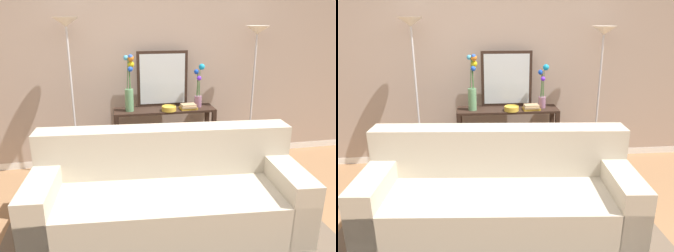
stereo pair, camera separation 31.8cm
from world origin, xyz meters
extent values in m
cube|color=white|center=(0.00, 2.11, 0.04)|extent=(12.00, 0.15, 0.09)
cube|color=tan|center=(0.00, 2.11, 1.53)|extent=(12.00, 0.14, 2.89)
cube|color=brown|center=(0.02, 0.35, 0.01)|extent=(2.92, 1.97, 0.01)
cube|color=#BCB29E|center=(0.02, 0.45, 0.21)|extent=(2.44, 1.09, 0.42)
cube|color=#BCB29E|center=(0.05, 0.77, 0.65)|extent=(2.39, 0.43, 0.46)
cube|color=#BCB29E|center=(-1.05, 0.53, 0.30)|extent=(0.31, 0.93, 0.60)
cube|color=#BCB29E|center=(1.09, 0.37, 0.30)|extent=(0.31, 0.93, 0.60)
cube|color=black|center=(0.22, 1.76, 0.77)|extent=(1.24, 0.34, 0.03)
cube|color=black|center=(0.22, 1.76, 0.15)|extent=(1.14, 0.29, 0.01)
cube|color=black|center=(-0.37, 1.62, 0.38)|extent=(0.05, 0.05, 0.76)
cube|color=black|center=(0.81, 1.62, 0.38)|extent=(0.05, 0.05, 0.76)
cube|color=black|center=(-0.37, 1.91, 0.38)|extent=(0.05, 0.05, 0.76)
cube|color=black|center=(0.81, 1.91, 0.38)|extent=(0.05, 0.05, 0.76)
cylinder|color=silver|center=(-0.85, 1.71, 0.01)|extent=(0.26, 0.26, 0.02)
cylinder|color=silver|center=(-0.85, 1.71, 0.89)|extent=(0.02, 0.02, 1.74)
cone|color=silver|center=(-0.85, 1.71, 1.81)|extent=(0.28, 0.28, 0.10)
cylinder|color=silver|center=(1.34, 1.71, 0.01)|extent=(0.26, 0.26, 0.02)
cylinder|color=silver|center=(1.34, 1.71, 0.84)|extent=(0.02, 0.02, 1.64)
cone|color=silver|center=(1.34, 1.71, 1.71)|extent=(0.28, 0.28, 0.10)
cube|color=black|center=(0.22, 1.90, 1.13)|extent=(0.63, 0.02, 0.68)
cube|color=silver|center=(0.22, 1.89, 1.13)|extent=(0.56, 0.01, 0.61)
cylinder|color=#669E6B|center=(-0.21, 1.74, 0.92)|extent=(0.10, 0.10, 0.27)
cylinder|color=#3D7538|center=(-0.20, 1.72, 1.17)|extent=(0.02, 0.02, 0.24)
sphere|color=blue|center=(-0.19, 1.71, 1.29)|extent=(0.06, 0.06, 0.06)
cylinder|color=#3D7538|center=(-0.19, 1.74, 1.19)|extent=(0.02, 0.03, 0.29)
sphere|color=gold|center=(-0.17, 1.75, 1.34)|extent=(0.07, 0.07, 0.07)
cylinder|color=#3D7538|center=(-0.19, 1.73, 1.23)|extent=(0.02, 0.03, 0.36)
sphere|color=orange|center=(-0.17, 1.72, 1.41)|extent=(0.07, 0.07, 0.07)
cylinder|color=#3D7538|center=(-0.22, 1.75, 1.23)|extent=(0.03, 0.02, 0.36)
sphere|color=#46ACD8|center=(-0.23, 1.76, 1.41)|extent=(0.06, 0.06, 0.06)
cylinder|color=#3D7538|center=(-0.19, 1.73, 1.24)|extent=(0.02, 0.03, 0.38)
sphere|color=blue|center=(-0.18, 1.72, 1.43)|extent=(0.06, 0.06, 0.06)
cylinder|color=gray|center=(0.65, 1.78, 0.85)|extent=(0.09, 0.09, 0.14)
cylinder|color=#3D7538|center=(0.64, 1.77, 1.07)|extent=(0.01, 0.02, 0.31)
sphere|color=blue|center=(0.62, 1.77, 1.23)|extent=(0.06, 0.06, 0.06)
cylinder|color=#3D7538|center=(0.65, 1.76, 1.04)|extent=(0.03, 0.01, 0.23)
sphere|color=#682CE7|center=(0.65, 1.74, 1.15)|extent=(0.06, 0.06, 0.06)
cylinder|color=#3D7538|center=(0.64, 1.79, 1.07)|extent=(0.03, 0.04, 0.29)
sphere|color=red|center=(0.62, 1.80, 1.22)|extent=(0.05, 0.05, 0.05)
cylinder|color=#3D7538|center=(0.66, 1.77, 1.10)|extent=(0.02, 0.03, 0.36)
sphere|color=#1694CA|center=(0.68, 1.77, 1.28)|extent=(0.07, 0.07, 0.07)
cylinder|color=gold|center=(0.26, 1.66, 0.81)|extent=(0.18, 0.18, 0.05)
torus|color=gold|center=(0.26, 1.66, 0.84)|extent=(0.17, 0.17, 0.01)
cube|color=gold|center=(0.50, 1.69, 0.80)|extent=(0.21, 0.16, 0.02)
cube|color=tan|center=(0.50, 1.68, 0.82)|extent=(0.19, 0.14, 0.02)
cube|color=tan|center=(0.50, 1.69, 0.84)|extent=(0.18, 0.13, 0.02)
cube|color=#236033|center=(-0.27, 1.76, 0.06)|extent=(0.04, 0.16, 0.11)
cube|color=silver|center=(-0.23, 1.76, 0.06)|extent=(0.03, 0.14, 0.12)
cube|color=#6B3360|center=(-0.19, 1.76, 0.05)|extent=(0.04, 0.17, 0.10)
cube|color=#BC3328|center=(-0.15, 1.76, 0.05)|extent=(0.03, 0.14, 0.11)
cube|color=navy|center=(-0.12, 1.76, 0.05)|extent=(0.03, 0.17, 0.11)
cube|color=maroon|center=(-0.08, 1.76, 0.05)|extent=(0.05, 0.16, 0.10)
cube|color=tan|center=(-0.02, 1.76, 0.06)|extent=(0.05, 0.14, 0.12)
camera|label=1|loc=(-0.47, -2.15, 1.88)|focal=35.82mm
camera|label=2|loc=(-0.15, -2.19, 1.88)|focal=35.82mm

